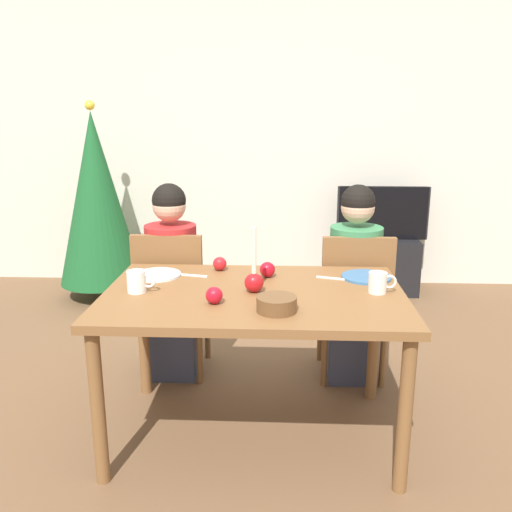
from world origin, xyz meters
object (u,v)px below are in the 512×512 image
apple_by_right_mug (267,270)px  chair_left (172,296)px  person_right_child (354,287)px  mug_right (378,283)px  tv (383,213)px  plate_right (366,277)px  person_left_child (173,285)px  tv_stand (379,265)px  bowl_walnuts (277,304)px  christmas_tree (97,199)px  dining_table (254,309)px  candle_centerpiece (254,279)px  apple_by_left_plate (214,295)px  apple_near_candle (220,264)px  plate_left (157,275)px  chair_right (354,299)px  mug_left (137,281)px

apple_by_right_mug → chair_left: bearing=147.3°
person_right_child → mug_right: (0.02, -0.62, 0.23)m
tv → plate_right: bearing=-102.3°
person_left_child → tv_stand: 2.28m
chair_left → tv: tv is taller
person_right_child → bowl_walnuts: (-0.45, -0.89, 0.21)m
plate_right → christmas_tree: bearing=137.8°
person_left_child → apple_by_right_mug: size_ratio=14.99×
tv_stand → person_left_child: bearing=-132.5°
dining_table → candle_centerpiece: size_ratio=4.51×
chair_left → apple_by_left_plate: chair_left is taller
dining_table → apple_by_left_plate: apple_by_left_plate is taller
mug_right → apple_near_candle: 0.84m
mug_right → chair_left: bearing=151.6°
bowl_walnuts → tv_stand: bearing=70.6°
dining_table → plate_left: (-0.51, 0.23, 0.09)m
person_left_child → plate_left: person_left_child is taller
chair_left → plate_right: bearing=-18.7°
dining_table → chair_left: bearing=130.4°
tv → apple_by_left_plate: bearing=-115.4°
dining_table → chair_right: 0.84m
christmas_tree → apple_by_left_plate: bearing=-60.4°
person_left_child → apple_near_candle: size_ratio=16.20×
dining_table → bowl_walnuts: size_ratio=8.21×
plate_right → bowl_walnuts: (-0.45, -0.49, 0.03)m
apple_by_left_plate → apple_by_right_mug: apple_by_right_mug is taller
candle_centerpiece → plate_right: bearing=23.8°
tv_stand → christmas_tree: (-2.43, -0.26, 0.62)m
chair_left → chair_right: bearing=0.0°
christmas_tree → plate_left: (0.91, -1.81, -0.10)m
christmas_tree → mug_right: christmas_tree is taller
candle_centerpiece → bowl_walnuts: 0.27m
chair_left → person_left_child: person_left_child is taller
christmas_tree → dining_table: bearing=-55.1°
person_left_child → mug_left: bearing=-92.1°
chair_left → apple_by_left_plate: (0.35, -0.77, 0.28)m
person_left_child → candle_centerpiece: (0.52, -0.64, 0.25)m
person_left_child → mug_right: person_left_child is taller
chair_left → apple_by_right_mug: bearing=-32.7°
bowl_walnuts → christmas_tree: bearing=123.8°
mug_left → person_left_child: bearing=87.9°
mug_left → apple_by_right_mug: size_ratio=1.72×
bowl_walnuts → apple_by_right_mug: apple_by_right_mug is taller
plate_right → apple_by_right_mug: bearing=-179.5°
chair_right → apple_by_left_plate: size_ratio=11.82×
dining_table → plate_left: bearing=155.5°
chair_right → mug_left: bearing=-149.9°
candle_centerpiece → mug_right: (0.58, 0.02, -0.02)m
person_left_child → plate_left: 0.45m
apple_by_left_plate → plate_right: bearing=29.6°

